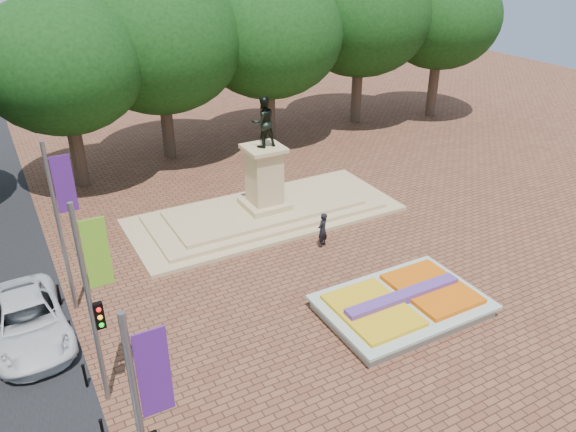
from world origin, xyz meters
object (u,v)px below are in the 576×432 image
object	(u,v)px
flower_bed	(403,304)
van	(27,321)
pedestrian	(323,230)
monument	(265,201)

from	to	relation	value
flower_bed	van	size ratio (longest dim) A/B	1.12
flower_bed	pedestrian	size ratio (longest dim) A/B	3.62
pedestrian	van	bearing A→B (deg)	-24.38
monument	van	world-z (taller)	monument
flower_bed	monument	size ratio (longest dim) A/B	0.45
flower_bed	pedestrian	xyz separation A→B (m)	(-0.02, 5.95, 0.49)
flower_bed	monument	world-z (taller)	monument
monument	pedestrian	size ratio (longest dim) A/B	8.05
monument	pedestrian	xyz separation A→B (m)	(1.01, -4.05, -0.01)
monument	van	xyz separation A→B (m)	(-12.00, -4.65, -0.10)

